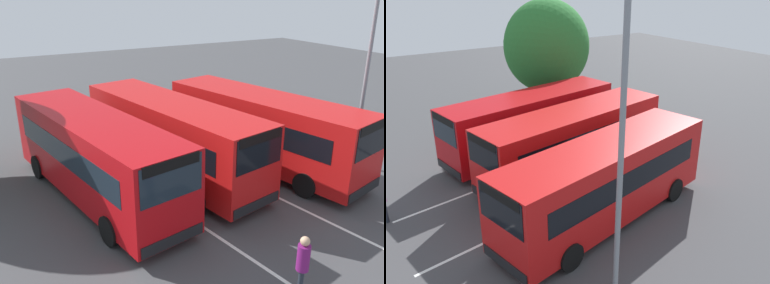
% 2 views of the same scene
% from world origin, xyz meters
% --- Properties ---
extents(ground_plane, '(71.56, 71.56, 0.00)m').
position_xyz_m(ground_plane, '(0.00, 0.00, 0.00)').
color(ground_plane, '#424244').
extents(bus_far_left, '(9.71, 3.96, 3.12)m').
position_xyz_m(bus_far_left, '(-0.19, -3.53, 1.72)').
color(bus_far_left, '#B70C11').
rests_on(bus_far_left, ground).
extents(bus_center_left, '(9.72, 4.04, 3.12)m').
position_xyz_m(bus_center_left, '(-0.67, -0.22, 1.72)').
color(bus_center_left, red).
rests_on(bus_center_left, ground).
extents(bus_center_right, '(9.73, 4.35, 3.12)m').
position_xyz_m(bus_center_right, '(0.38, 3.65, 1.72)').
color(bus_center_right, red).
rests_on(bus_center_right, ground).
extents(pedestrian, '(0.45, 0.45, 1.82)m').
position_xyz_m(pedestrian, '(7.51, -0.72, 1.08)').
color(pedestrian, '#232833').
rests_on(pedestrian, ground).
extents(street_lamp, '(1.09, 2.66, 8.67)m').
position_xyz_m(street_lamp, '(2.41, 6.75, 4.97)').
color(street_lamp, gray).
rests_on(street_lamp, ground).
extents(lane_stripe_outer_left, '(14.67, 2.62, 0.01)m').
position_xyz_m(lane_stripe_outer_left, '(0.00, -1.77, 0.00)').
color(lane_stripe_outer_left, silver).
rests_on(lane_stripe_outer_left, ground).
extents(lane_stripe_inner_left, '(14.67, 2.62, 0.01)m').
position_xyz_m(lane_stripe_inner_left, '(0.00, 1.77, 0.00)').
color(lane_stripe_inner_left, silver).
rests_on(lane_stripe_inner_left, ground).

